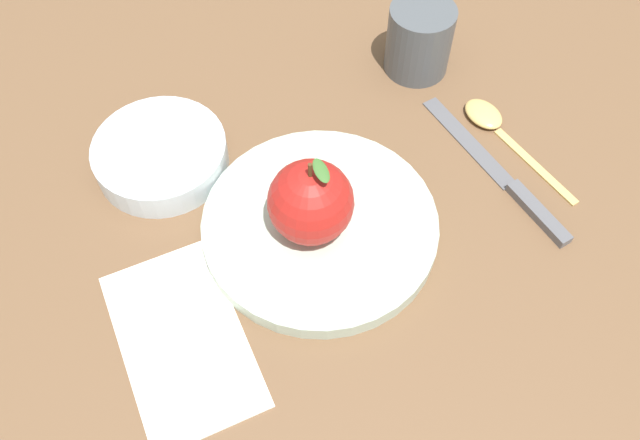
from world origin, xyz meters
TOP-DOWN VIEW (x-y plane):
  - ground_plane at (0.00, 0.00)m, footprint 2.40×2.40m
  - dinner_plate at (-0.03, -0.03)m, footprint 0.23×0.23m
  - apple at (-0.04, -0.04)m, footprint 0.08×0.08m
  - side_bowl at (-0.22, -0.01)m, footprint 0.14×0.14m
  - cup at (-0.01, 0.22)m, footprint 0.07×0.07m
  - knife at (0.13, 0.09)m, footprint 0.18×0.15m
  - spoon at (0.10, 0.16)m, footprint 0.15×0.12m
  - linen_napkin at (-0.11, -0.18)m, footprint 0.20×0.20m

SIDE VIEW (x-z plane):
  - ground_plane at x=0.00m, z-range 0.00..0.00m
  - linen_napkin at x=-0.11m, z-range 0.00..0.00m
  - knife at x=0.13m, z-range 0.00..0.01m
  - spoon at x=0.10m, z-range 0.00..0.01m
  - dinner_plate at x=-0.03m, z-range 0.00..0.02m
  - side_bowl at x=-0.22m, z-range 0.00..0.04m
  - cup at x=-0.01m, z-range 0.00..0.08m
  - apple at x=-0.04m, z-range 0.01..0.11m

